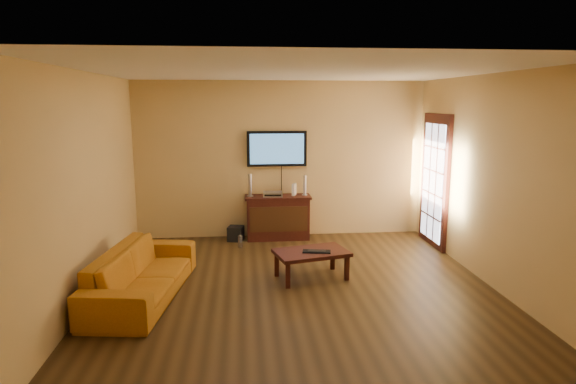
{
  "coord_description": "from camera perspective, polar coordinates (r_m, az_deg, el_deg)",
  "views": [
    {
      "loc": [
        -0.66,
        -5.78,
        2.35
      ],
      "look_at": [
        -0.04,
        0.8,
        1.1
      ],
      "focal_mm": 30.0,
      "sensor_mm": 36.0,
      "label": 1
    }
  ],
  "objects": [
    {
      "name": "av_receiver",
      "position": [
        8.21,
        -1.81,
        -0.24
      ],
      "size": [
        0.34,
        0.25,
        0.08
      ],
      "primitive_type": "cube",
      "rotation": [
        0.0,
        0.0,
        -0.06
      ],
      "color": "silver",
      "rests_on": "media_console"
    },
    {
      "name": "speaker_left",
      "position": [
        8.19,
        -4.52,
        0.71
      ],
      "size": [
        0.11,
        0.11,
        0.39
      ],
      "color": "silver",
      "rests_on": "media_console"
    },
    {
      "name": "game_console",
      "position": [
        8.27,
        0.73,
        0.3
      ],
      "size": [
        0.1,
        0.15,
        0.21
      ],
      "primitive_type": "cube",
      "rotation": [
        0.0,
        0.0,
        -0.39
      ],
      "color": "white",
      "rests_on": "media_console"
    },
    {
      "name": "speaker_right",
      "position": [
        8.28,
        2.0,
        0.7
      ],
      "size": [
        0.09,
        0.09,
        0.35
      ],
      "color": "silver",
      "rests_on": "media_console"
    },
    {
      "name": "television",
      "position": [
        8.3,
        -1.33,
        5.15
      ],
      "size": [
        1.03,
        0.08,
        0.61
      ],
      "color": "black",
      "rests_on": "ground"
    },
    {
      "name": "keyboard",
      "position": [
        6.44,
        3.41,
        -7.04
      ],
      "size": [
        0.39,
        0.2,
        0.02
      ],
      "color": "black",
      "rests_on": "coffee_table"
    },
    {
      "name": "subwoofer",
      "position": [
        8.31,
        -6.21,
        -4.9
      ],
      "size": [
        0.3,
        0.3,
        0.25
      ],
      "primitive_type": "cube",
      "rotation": [
        0.0,
        0.0,
        -0.24
      ],
      "color": "black",
      "rests_on": "ground"
    },
    {
      "name": "ground_plane",
      "position": [
        6.28,
        1.04,
        -11.28
      ],
      "size": [
        5.0,
        5.0,
        0.0
      ],
      "primitive_type": "plane",
      "color": "black",
      "rests_on": "ground"
    },
    {
      "name": "media_console",
      "position": [
        8.32,
        -1.21,
        -3.0
      ],
      "size": [
        1.13,
        0.43,
        0.76
      ],
      "color": "black",
      "rests_on": "ground"
    },
    {
      "name": "sofa",
      "position": [
        6.12,
        -16.93,
        -8.3
      ],
      "size": [
        0.89,
        2.13,
        0.81
      ],
      "primitive_type": "imported",
      "rotation": [
        0.0,
        0.0,
        1.43
      ],
      "color": "#A96412",
      "rests_on": "ground"
    },
    {
      "name": "coffee_table",
      "position": [
        6.5,
        2.79,
        -7.44
      ],
      "size": [
        1.07,
        0.79,
        0.38
      ],
      "color": "black",
      "rests_on": "ground"
    },
    {
      "name": "room_walls",
      "position": [
        6.48,
        0.46,
        4.83
      ],
      "size": [
        5.0,
        5.0,
        5.0
      ],
      "color": "tan",
      "rests_on": "ground"
    },
    {
      "name": "french_door",
      "position": [
        8.21,
        16.97,
        1.12
      ],
      "size": [
        0.07,
        1.02,
        2.22
      ],
      "color": "black",
      "rests_on": "ground"
    },
    {
      "name": "bottle",
      "position": [
        7.92,
        -5.69,
        -5.85
      ],
      "size": [
        0.07,
        0.07,
        0.22
      ],
      "color": "white",
      "rests_on": "ground"
    }
  ]
}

